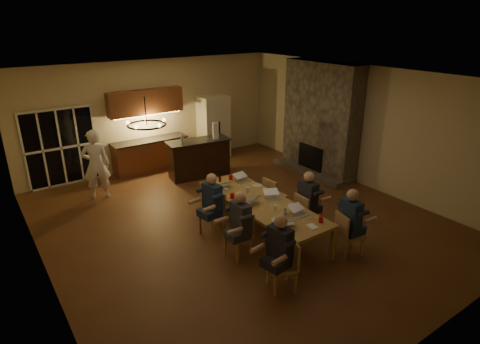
% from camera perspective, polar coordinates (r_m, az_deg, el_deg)
% --- Properties ---
extents(floor, '(9.00, 9.00, 0.00)m').
position_cam_1_polar(floor, '(9.22, -0.18, -6.85)').
color(floor, brown).
rests_on(floor, ground).
extents(back_wall, '(8.00, 0.04, 3.20)m').
position_cam_1_polar(back_wall, '(12.42, -12.31, 8.03)').
color(back_wall, beige).
rests_on(back_wall, ground).
extents(left_wall, '(0.04, 9.00, 3.20)m').
position_cam_1_polar(left_wall, '(7.24, -27.35, -3.53)').
color(left_wall, beige).
rests_on(left_wall, ground).
extents(right_wall, '(0.04, 9.00, 3.20)m').
position_cam_1_polar(right_wall, '(11.27, 16.94, 6.26)').
color(right_wall, beige).
rests_on(right_wall, ground).
extents(ceiling, '(8.00, 9.00, 0.04)m').
position_cam_1_polar(ceiling, '(8.20, -0.20, 13.40)').
color(ceiling, white).
rests_on(ceiling, back_wall).
extents(french_doors, '(1.86, 0.08, 2.10)m').
position_cam_1_polar(french_doors, '(11.78, -24.11, 3.14)').
color(french_doors, black).
rests_on(french_doors, ground).
extents(fireplace, '(0.58, 2.50, 3.20)m').
position_cam_1_polar(fireplace, '(11.79, 11.41, 7.40)').
color(fireplace, '#6A6053').
rests_on(fireplace, ground).
extents(kitchenette, '(2.24, 0.68, 2.40)m').
position_cam_1_polar(kitchenette, '(12.12, -12.86, 5.71)').
color(kitchenette, brown).
rests_on(kitchenette, ground).
extents(refrigerator, '(0.90, 0.68, 2.00)m').
position_cam_1_polar(refrigerator, '(13.08, -3.76, 6.42)').
color(refrigerator, beige).
rests_on(refrigerator, ground).
extents(dining_table, '(1.10, 3.27, 0.75)m').
position_cam_1_polar(dining_table, '(8.53, 2.96, -6.49)').
color(dining_table, tan).
rests_on(dining_table, ground).
extents(bar_island, '(1.86, 0.91, 1.08)m').
position_cam_1_polar(bar_island, '(11.56, -5.87, 1.95)').
color(bar_island, black).
rests_on(bar_island, ground).
extents(chair_left_near, '(0.56, 0.56, 0.89)m').
position_cam_1_polar(chair_left_near, '(6.93, 6.00, -13.12)').
color(chair_left_near, tan).
rests_on(chair_left_near, ground).
extents(chair_left_mid, '(0.50, 0.50, 0.89)m').
position_cam_1_polar(chair_left_mid, '(7.74, -0.22, -8.98)').
color(chair_left_mid, tan).
rests_on(chair_left_mid, ground).
extents(chair_left_far, '(0.55, 0.55, 0.89)m').
position_cam_1_polar(chair_left_far, '(8.53, -4.02, -5.97)').
color(chair_left_far, tan).
rests_on(chair_left_far, ground).
extents(chair_right_near, '(0.54, 0.54, 0.89)m').
position_cam_1_polar(chair_right_near, '(8.07, 15.30, -8.44)').
color(chair_right_near, tan).
rests_on(chair_right_near, ground).
extents(chair_right_mid, '(0.45, 0.45, 0.89)m').
position_cam_1_polar(chair_right_mid, '(8.67, 9.63, -5.77)').
color(chair_right_mid, tan).
rests_on(chair_right_mid, ground).
extents(chair_right_far, '(0.47, 0.47, 0.89)m').
position_cam_1_polar(chair_right_far, '(9.40, 5.05, -3.32)').
color(chair_right_far, tan).
rests_on(chair_right_far, ground).
extents(person_left_near, '(0.68, 0.68, 1.38)m').
position_cam_1_polar(person_left_near, '(6.81, 5.64, -11.29)').
color(person_left_near, '#252730').
rests_on(person_left_near, ground).
extents(person_right_near, '(0.64, 0.64, 1.38)m').
position_cam_1_polar(person_right_near, '(7.94, 15.31, -6.96)').
color(person_right_near, navy).
rests_on(person_right_near, ground).
extents(person_left_mid, '(0.62, 0.62, 1.38)m').
position_cam_1_polar(person_left_mid, '(7.57, 0.09, -7.61)').
color(person_left_mid, '#36393F').
rests_on(person_left_mid, ground).
extents(person_right_mid, '(0.61, 0.61, 1.38)m').
position_cam_1_polar(person_right_mid, '(8.58, 9.55, -4.26)').
color(person_right_mid, '#252730').
rests_on(person_right_mid, ground).
extents(person_left_far, '(0.68, 0.68, 1.38)m').
position_cam_1_polar(person_left_far, '(8.38, -3.96, -4.64)').
color(person_left_far, navy).
rests_on(person_left_far, ground).
extents(standing_person, '(0.75, 0.60, 1.80)m').
position_cam_1_polar(standing_person, '(10.59, -19.80, 0.99)').
color(standing_person, white).
rests_on(standing_person, ground).
extents(chandelier, '(0.62, 0.62, 0.03)m').
position_cam_1_polar(chandelier, '(6.52, -13.13, 6.55)').
color(chandelier, black).
rests_on(chandelier, ceiling).
extents(laptop_a, '(0.42, 0.40, 0.23)m').
position_cam_1_polar(laptop_a, '(7.50, 6.49, -6.54)').
color(laptop_a, silver).
rests_on(laptop_a, dining_table).
extents(laptop_b, '(0.34, 0.30, 0.23)m').
position_cam_1_polar(laptop_b, '(7.84, 8.54, -5.37)').
color(laptop_b, silver).
rests_on(laptop_b, dining_table).
extents(laptop_c, '(0.41, 0.39, 0.23)m').
position_cam_1_polar(laptop_c, '(8.25, 1.21, -3.68)').
color(laptop_c, silver).
rests_on(laptop_c, dining_table).
extents(laptop_d, '(0.40, 0.38, 0.23)m').
position_cam_1_polar(laptop_d, '(8.44, 4.63, -3.16)').
color(laptop_d, silver).
rests_on(laptop_d, dining_table).
extents(laptop_e, '(0.34, 0.30, 0.23)m').
position_cam_1_polar(laptop_e, '(9.05, -2.54, -1.37)').
color(laptop_e, silver).
rests_on(laptop_e, dining_table).
extents(laptop_f, '(0.34, 0.30, 0.23)m').
position_cam_1_polar(laptop_f, '(9.30, 0.41, -0.70)').
color(laptop_f, silver).
rests_on(laptop_f, dining_table).
extents(mug_front, '(0.07, 0.07, 0.10)m').
position_cam_1_polar(mug_front, '(8.01, 4.96, -5.07)').
color(mug_front, silver).
rests_on(mug_front, dining_table).
extents(mug_mid, '(0.08, 0.08, 0.10)m').
position_cam_1_polar(mug_mid, '(8.79, 1.06, -2.51)').
color(mug_mid, silver).
rests_on(mug_mid, dining_table).
extents(mug_back, '(0.07, 0.07, 0.10)m').
position_cam_1_polar(mug_back, '(8.73, -2.03, -2.68)').
color(mug_back, silver).
rests_on(mug_back, dining_table).
extents(redcup_near, '(0.08, 0.08, 0.12)m').
position_cam_1_polar(redcup_near, '(7.67, 11.44, -6.63)').
color(redcup_near, red).
rests_on(redcup_near, dining_table).
extents(redcup_mid, '(0.09, 0.09, 0.12)m').
position_cam_1_polar(redcup_mid, '(8.46, -1.10, -3.41)').
color(redcup_mid, red).
rests_on(redcup_mid, dining_table).
extents(redcup_far, '(0.09, 0.09, 0.12)m').
position_cam_1_polar(redcup_far, '(9.43, -1.32, -0.73)').
color(redcup_far, red).
rests_on(redcup_far, dining_table).
extents(can_silver, '(0.06, 0.06, 0.12)m').
position_cam_1_polar(can_silver, '(7.84, 6.45, -5.66)').
color(can_silver, '#B2B2B7').
rests_on(can_silver, dining_table).
extents(can_cola, '(0.06, 0.06, 0.12)m').
position_cam_1_polar(can_cola, '(9.33, -2.88, -1.01)').
color(can_cola, '#3F0F0C').
rests_on(can_cola, dining_table).
extents(plate_near, '(0.26, 0.26, 0.02)m').
position_cam_1_polar(plate_near, '(8.22, 7.68, -4.80)').
color(plate_near, silver).
rests_on(plate_near, dining_table).
extents(plate_left, '(0.27, 0.27, 0.02)m').
position_cam_1_polar(plate_left, '(7.64, 5.49, -6.84)').
color(plate_left, silver).
rests_on(plate_left, dining_table).
extents(plate_far, '(0.24, 0.24, 0.02)m').
position_cam_1_polar(plate_far, '(9.10, 2.43, -1.96)').
color(plate_far, silver).
rests_on(plate_far, dining_table).
extents(notepad, '(0.17, 0.22, 0.01)m').
position_cam_1_polar(notepad, '(7.51, 10.26, -7.64)').
color(notepad, white).
rests_on(notepad, dining_table).
extents(bar_bottle, '(0.07, 0.07, 0.24)m').
position_cam_1_polar(bar_bottle, '(11.23, -8.22, 4.79)').
color(bar_bottle, '#99999E').
rests_on(bar_bottle, bar_island).
extents(bar_blender, '(0.20, 0.20, 0.47)m').
position_cam_1_polar(bar_blender, '(11.45, -3.49, 5.89)').
color(bar_blender, silver).
rests_on(bar_blender, bar_island).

